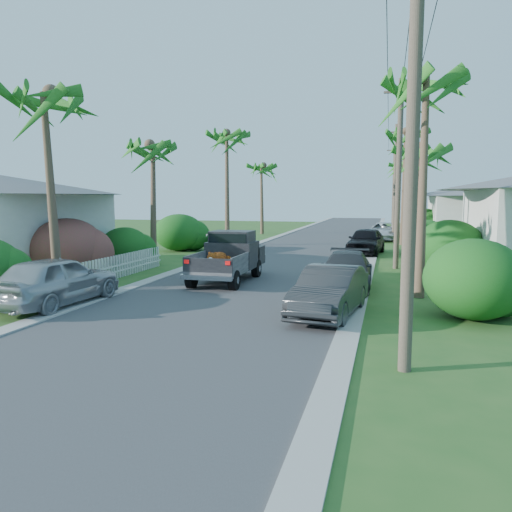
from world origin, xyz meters
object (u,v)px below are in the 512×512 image
(palm_l_a, at_px, (47,95))
(palm_r_a, at_px, (427,78))
(parked_car_lf, at_px, (227,241))
(palm_l_b, at_px, (152,145))
(palm_r_b, at_px, (419,148))
(utility_pole_a, at_px, (413,136))
(parked_car_rf, at_px, (366,241))
(palm_r_c, at_px, (406,132))
(house_right_far, at_px, (493,215))
(parked_car_rn, at_px, (330,292))
(palm_l_d, at_px, (262,166))
(palm_r_d, at_px, (404,164))
(parked_car_rd, at_px, (384,231))
(utility_pole_b, at_px, (399,173))
(parked_car_ln, at_px, (56,281))
(parked_car_rm, at_px, (346,271))
(utility_pole_d, at_px, (394,187))
(pickup_truck, at_px, (230,256))
(utility_pole_c, at_px, (395,183))
(palm_l_c, at_px, (227,134))

(palm_l_a, xyz_separation_m, palm_r_a, (12.50, 3.00, 0.49))
(parked_car_lf, distance_m, palm_l_b, 8.92)
(palm_r_b, bearing_deg, utility_pole_a, -93.37)
(parked_car_rf, distance_m, palm_r_c, 10.35)
(utility_pole_a, bearing_deg, house_right_far, 76.98)
(parked_car_rn, xyz_separation_m, palm_l_d, (-10.10, 31.65, 5.73))
(palm_l_b, relative_size, palm_r_b, 1.03)
(palm_r_c, relative_size, palm_r_d, 1.17)
(house_right_far, xyz_separation_m, utility_pole_a, (-7.40, -32.00, 2.48))
(parked_car_rd, xyz_separation_m, utility_pole_b, (0.76, -16.86, 3.89))
(parked_car_lf, relative_size, palm_l_a, 0.53)
(palm_r_c, relative_size, house_right_far, 1.04)
(palm_r_c, bearing_deg, parked_car_rn, -96.27)
(parked_car_rf, bearing_deg, parked_car_lf, -171.94)
(parked_car_ln, relative_size, utility_pole_b, 0.53)
(palm_l_d, bearing_deg, palm_r_a, -65.43)
(palm_r_d, distance_m, utility_pole_a, 42.06)
(palm_r_c, height_order, utility_pole_b, palm_r_c)
(palm_l_d, bearing_deg, palm_r_b, -55.41)
(parked_car_rm, xyz_separation_m, palm_r_b, (2.90, 8.00, 5.27))
(parked_car_rm, xyz_separation_m, parked_car_ln, (-8.70, -5.54, 0.13))
(parked_car_lf, xyz_separation_m, palm_r_d, (11.50, 21.23, 6.10))
(parked_car_rf, distance_m, parked_car_rd, 10.86)
(utility_pole_a, distance_m, utility_pole_d, 45.00)
(palm_r_c, bearing_deg, utility_pole_a, -91.23)
(parked_car_rn, relative_size, utility_pole_a, 0.48)
(parked_car_rn, height_order, palm_r_d, palm_r_d)
(pickup_truck, relative_size, palm_r_a, 0.59)
(palm_l_a, height_order, utility_pole_a, utility_pole_a)
(parked_car_rm, relative_size, utility_pole_a, 0.52)
(palm_r_a, bearing_deg, palm_l_d, 114.57)
(house_right_far, bearing_deg, parked_car_ln, -122.24)
(parked_car_ln, distance_m, parked_car_lf, 17.32)
(palm_r_b, distance_m, house_right_far, 16.75)
(utility_pole_c, distance_m, utility_pole_d, 15.00)
(palm_l_a, bearing_deg, palm_r_b, 43.15)
(utility_pole_c, bearing_deg, palm_r_a, -88.18)
(utility_pole_a, bearing_deg, parked_car_rn, 114.70)
(palm_l_c, height_order, palm_r_c, palm_r_c)
(parked_car_rd, height_order, house_right_far, house_right_far)
(parked_car_rd, distance_m, house_right_far, 8.29)
(pickup_truck, relative_size, palm_l_c, 0.56)
(palm_l_b, bearing_deg, parked_car_rm, -25.47)
(palm_r_c, bearing_deg, utility_pole_d, 92.02)
(palm_l_d, height_order, utility_pole_c, utility_pole_c)
(parked_car_rf, distance_m, house_right_far, 14.31)
(palm_l_c, bearing_deg, pickup_truck, -71.34)
(utility_pole_a, distance_m, utility_pole_b, 15.00)
(palm_l_c, bearing_deg, palm_r_b, -29.05)
(parked_car_rn, xyz_separation_m, utility_pole_b, (2.00, 10.65, 3.89))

